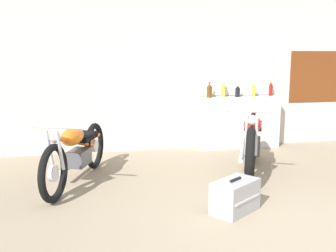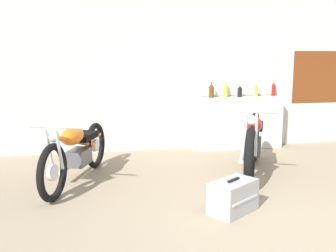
{
  "view_description": "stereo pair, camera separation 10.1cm",
  "coord_description": "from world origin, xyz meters",
  "px_view_note": "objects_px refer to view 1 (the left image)",
  "views": [
    {
      "loc": [
        -1.91,
        -3.23,
        1.6
      ],
      "look_at": [
        -0.83,
        1.73,
        0.7
      ],
      "focal_mm": 42.0,
      "sensor_mm": 36.0,
      "label": 1
    },
    {
      "loc": [
        -1.81,
        -3.25,
        1.6
      ],
      "look_at": [
        -0.83,
        1.73,
        0.7
      ],
      "focal_mm": 42.0,
      "sensor_mm": 36.0,
      "label": 2
    }
  ],
  "objects_px": {
    "bottle_left_center": "(224,90)",
    "bottle_right_center": "(254,90)",
    "hard_case_silver": "(235,196)",
    "bottle_leftmost": "(209,91)",
    "bottle_rightmost": "(271,89)",
    "motorcycle_red": "(252,142)",
    "bottle_center": "(238,92)",
    "motorcycle_orange": "(76,151)"
  },
  "relations": [
    {
      "from": "bottle_left_center",
      "to": "motorcycle_orange",
      "type": "bearing_deg",
      "value": -149.95
    },
    {
      "from": "bottle_leftmost",
      "to": "motorcycle_orange",
      "type": "distance_m",
      "value": 2.68
    },
    {
      "from": "motorcycle_red",
      "to": "hard_case_silver",
      "type": "height_order",
      "value": "motorcycle_red"
    },
    {
      "from": "bottle_left_center",
      "to": "bottle_rightmost",
      "type": "distance_m",
      "value": 0.9
    },
    {
      "from": "bottle_center",
      "to": "hard_case_silver",
      "type": "distance_m",
      "value": 3.06
    },
    {
      "from": "motorcycle_orange",
      "to": "motorcycle_red",
      "type": "xyz_separation_m",
      "value": [
        2.37,
        -0.06,
        0.03
      ]
    },
    {
      "from": "bottle_leftmost",
      "to": "bottle_left_center",
      "type": "distance_m",
      "value": 0.28
    },
    {
      "from": "bottle_right_center",
      "to": "hard_case_silver",
      "type": "bearing_deg",
      "value": -117.35
    },
    {
      "from": "bottle_center",
      "to": "bottle_leftmost",
      "type": "bearing_deg",
      "value": -179.89
    },
    {
      "from": "bottle_center",
      "to": "motorcycle_red",
      "type": "height_order",
      "value": "bottle_center"
    },
    {
      "from": "bottle_right_center",
      "to": "motorcycle_red",
      "type": "bearing_deg",
      "value": -114.48
    },
    {
      "from": "bottle_right_center",
      "to": "bottle_rightmost",
      "type": "relative_size",
      "value": 0.97
    },
    {
      "from": "bottle_left_center",
      "to": "hard_case_silver",
      "type": "xyz_separation_m",
      "value": [
        -0.87,
        -2.78,
        -0.86
      ]
    },
    {
      "from": "bottle_rightmost",
      "to": "bottle_left_center",
      "type": "bearing_deg",
      "value": -178.46
    },
    {
      "from": "bottle_right_center",
      "to": "motorcycle_red",
      "type": "distance_m",
      "value": 1.69
    },
    {
      "from": "bottle_left_center",
      "to": "hard_case_silver",
      "type": "bearing_deg",
      "value": -107.44
    },
    {
      "from": "motorcycle_orange",
      "to": "hard_case_silver",
      "type": "bearing_deg",
      "value": -39.61
    },
    {
      "from": "hard_case_silver",
      "to": "motorcycle_red",
      "type": "bearing_deg",
      "value": 59.59
    },
    {
      "from": "bottle_leftmost",
      "to": "motorcycle_red",
      "type": "bearing_deg",
      "value": -83.79
    },
    {
      "from": "hard_case_silver",
      "to": "motorcycle_orange",
      "type": "bearing_deg",
      "value": 140.39
    },
    {
      "from": "motorcycle_red",
      "to": "hard_case_silver",
      "type": "bearing_deg",
      "value": -120.41
    },
    {
      "from": "bottle_right_center",
      "to": "motorcycle_orange",
      "type": "bearing_deg",
      "value": -155.35
    },
    {
      "from": "bottle_center",
      "to": "bottle_rightmost",
      "type": "bearing_deg",
      "value": 6.94
    },
    {
      "from": "bottle_left_center",
      "to": "bottle_right_center",
      "type": "xyz_separation_m",
      "value": [
        0.54,
        -0.05,
        -0.0
      ]
    },
    {
      "from": "motorcycle_red",
      "to": "hard_case_silver",
      "type": "relative_size",
      "value": 3.27
    },
    {
      "from": "bottle_leftmost",
      "to": "hard_case_silver",
      "type": "bearing_deg",
      "value": -102.37
    },
    {
      "from": "motorcycle_orange",
      "to": "bottle_center",
      "type": "bearing_deg",
      "value": 26.91
    },
    {
      "from": "bottle_right_center",
      "to": "motorcycle_red",
      "type": "xyz_separation_m",
      "value": [
        -0.66,
        -1.45,
        -0.58
      ]
    },
    {
      "from": "bottle_right_center",
      "to": "motorcycle_red",
      "type": "relative_size",
      "value": 0.13
    },
    {
      "from": "bottle_right_center",
      "to": "hard_case_silver",
      "type": "distance_m",
      "value": 3.19
    },
    {
      "from": "bottle_leftmost",
      "to": "bottle_rightmost",
      "type": "xyz_separation_m",
      "value": [
        1.17,
        0.08,
        0.0
      ]
    },
    {
      "from": "motorcycle_red",
      "to": "motorcycle_orange",
      "type": "bearing_deg",
      "value": 178.67
    },
    {
      "from": "bottle_right_center",
      "to": "motorcycle_orange",
      "type": "xyz_separation_m",
      "value": [
        -3.03,
        -1.39,
        -0.61
      ]
    },
    {
      "from": "bottle_leftmost",
      "to": "bottle_left_center",
      "type": "relative_size",
      "value": 0.98
    },
    {
      "from": "bottle_right_center",
      "to": "hard_case_silver",
      "type": "relative_size",
      "value": 0.44
    },
    {
      "from": "bottle_leftmost",
      "to": "motorcycle_orange",
      "type": "xyz_separation_m",
      "value": [
        -2.22,
        -1.38,
        -0.61
      ]
    },
    {
      "from": "bottle_right_center",
      "to": "hard_case_silver",
      "type": "height_order",
      "value": "bottle_right_center"
    },
    {
      "from": "bottle_center",
      "to": "motorcycle_orange",
      "type": "relative_size",
      "value": 0.11
    },
    {
      "from": "bottle_leftmost",
      "to": "bottle_center",
      "type": "xyz_separation_m",
      "value": [
        0.51,
        0.0,
        -0.02
      ]
    },
    {
      "from": "bottle_leftmost",
      "to": "bottle_right_center",
      "type": "bearing_deg",
      "value": 0.44
    },
    {
      "from": "bottle_center",
      "to": "bottle_rightmost",
      "type": "relative_size",
      "value": 0.79
    },
    {
      "from": "bottle_rightmost",
      "to": "hard_case_silver",
      "type": "distance_m",
      "value": 3.43
    }
  ]
}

